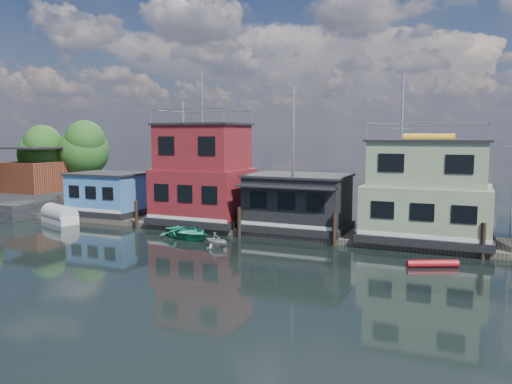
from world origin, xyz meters
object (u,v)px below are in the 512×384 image
at_px(houseboat_red, 203,176).
at_px(houseboat_green, 427,192).
at_px(tarp_runabout, 60,216).
at_px(dinghy_white, 216,240).
at_px(red_kayak, 433,264).
at_px(houseboat_blue, 109,194).
at_px(dinghy_teal, 188,232).
at_px(houseboat_dark, 298,202).

height_order(houseboat_red, houseboat_green, houseboat_red).
bearing_deg(tarp_runabout, houseboat_red, 37.23).
distance_m(dinghy_white, tarp_runabout, 16.59).
xyz_separation_m(dinghy_white, red_kayak, (13.49, 0.31, -0.27)).
bearing_deg(houseboat_green, dinghy_white, -153.75).
bearing_deg(red_kayak, houseboat_red, 136.89).
bearing_deg(houseboat_blue, houseboat_green, 0.00).
relative_size(houseboat_blue, houseboat_green, 0.76).
distance_m(houseboat_blue, tarp_runabout, 4.47).
relative_size(houseboat_red, dinghy_white, 6.53).
height_order(dinghy_teal, tarp_runabout, tarp_runabout).
relative_size(houseboat_green, dinghy_white, 4.62).
bearing_deg(houseboat_blue, dinghy_white, -23.98).
distance_m(houseboat_red, tarp_runabout, 12.88).
relative_size(houseboat_dark, houseboat_green, 0.88).
height_order(dinghy_white, red_kayak, dinghy_white).
distance_m(houseboat_red, dinghy_white, 8.44).
bearing_deg(dinghy_teal, houseboat_blue, 90.05).
height_order(tarp_runabout, red_kayak, tarp_runabout).
distance_m(houseboat_green, red_kayak, 6.83).
xyz_separation_m(houseboat_red, dinghy_teal, (1.32, -4.57, -3.66)).
xyz_separation_m(houseboat_red, houseboat_dark, (8.00, -0.02, -1.69)).
bearing_deg(houseboat_green, houseboat_blue, -180.00).
distance_m(houseboat_green, tarp_runabout, 29.27).
distance_m(houseboat_blue, dinghy_teal, 11.88).
height_order(houseboat_red, dinghy_white, houseboat_red).
height_order(houseboat_blue, red_kayak, houseboat_blue).
distance_m(houseboat_dark, red_kayak, 11.73).
relative_size(houseboat_red, houseboat_green, 1.41).
distance_m(dinghy_teal, tarp_runabout, 13.30).
bearing_deg(tarp_runabout, houseboat_blue, 75.84).
relative_size(houseboat_blue, tarp_runabout, 1.50).
bearing_deg(houseboat_blue, houseboat_dark, -0.06).
xyz_separation_m(houseboat_red, dinghy_white, (4.43, -6.20, -3.62)).
relative_size(houseboat_green, tarp_runabout, 1.97).
xyz_separation_m(houseboat_green, dinghy_white, (-12.57, -6.20, -3.07)).
bearing_deg(houseboat_blue, dinghy_teal, -22.91).
bearing_deg(houseboat_green, tarp_runabout, -173.31).
bearing_deg(red_kayak, dinghy_teal, 150.55).
relative_size(houseboat_blue, houseboat_red, 0.54).
bearing_deg(houseboat_green, red_kayak, -81.09).
xyz_separation_m(dinghy_teal, tarp_runabout, (-13.24, 1.18, 0.15)).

